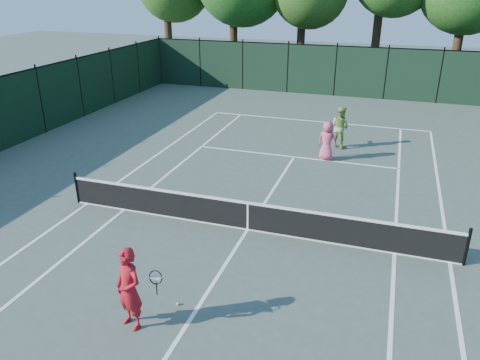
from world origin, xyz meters
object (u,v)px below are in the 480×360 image
(loose_ball_midcourt, at_px, (178,304))
(player_green, at_px, (340,127))
(player_pink, at_px, (327,141))
(coach, at_px, (129,289))

(loose_ball_midcourt, bearing_deg, player_green, 80.51)
(player_pink, xyz_separation_m, loose_ball_midcourt, (-1.74, -10.28, -0.76))
(player_pink, distance_m, player_green, 1.78)
(player_green, bearing_deg, player_pink, 110.49)
(player_green, bearing_deg, coach, 107.74)
(coach, bearing_deg, player_pink, 99.07)
(coach, distance_m, player_pink, 11.43)
(loose_ball_midcourt, bearing_deg, player_pink, 80.38)
(player_green, xyz_separation_m, loose_ball_midcourt, (-2.01, -12.04, -0.86))
(coach, xyz_separation_m, player_green, (2.63, 12.95, -0.03))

